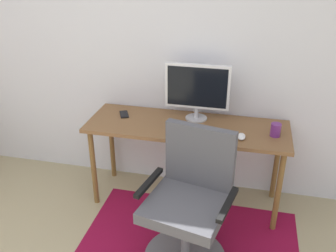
{
  "coord_description": "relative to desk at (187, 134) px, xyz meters",
  "views": [
    {
      "loc": [
        0.96,
        -0.79,
        2.05
      ],
      "look_at": [
        0.4,
        1.6,
        0.84
      ],
      "focal_mm": 39.47,
      "sensor_mm": 36.0,
      "label": 1
    }
  ],
  "objects": [
    {
      "name": "wall_back",
      "position": [
        -0.5,
        0.35,
        0.64
      ],
      "size": [
        6.0,
        0.1,
        2.6
      ],
      "primitive_type": "cube",
      "color": "silver",
      "rests_on": "ground"
    },
    {
      "name": "area_rug",
      "position": [
        0.13,
        -0.61,
        -0.66
      ],
      "size": [
        1.62,
        1.22,
        0.01
      ],
      "primitive_type": "cube",
      "color": "maroon",
      "rests_on": "ground"
    },
    {
      "name": "desk",
      "position": [
        0.0,
        0.0,
        0.0
      ],
      "size": [
        1.63,
        0.55,
        0.74
      ],
      "color": "brown",
      "rests_on": "ground"
    },
    {
      "name": "monitor",
      "position": [
        0.05,
        0.13,
        0.35
      ],
      "size": [
        0.52,
        0.18,
        0.47
      ],
      "color": "#B2B2B7",
      "rests_on": "desk"
    },
    {
      "name": "keyboard",
      "position": [
        0.09,
        -0.12,
        0.09
      ],
      "size": [
        0.43,
        0.13,
        0.02
      ],
      "primitive_type": "cube",
      "color": "black",
      "rests_on": "desk"
    },
    {
      "name": "computer_mouse",
      "position": [
        0.44,
        -0.14,
        0.09
      ],
      "size": [
        0.06,
        0.1,
        0.03
      ],
      "primitive_type": "ellipsoid",
      "color": "white",
      "rests_on": "desk"
    },
    {
      "name": "coffee_cup",
      "position": [
        0.69,
        -0.03,
        0.13
      ],
      "size": [
        0.08,
        0.08,
        0.1
      ],
      "primitive_type": "cylinder",
      "color": "#662773",
      "rests_on": "desk"
    },
    {
      "name": "cell_phone",
      "position": [
        -0.56,
        0.07,
        0.08
      ],
      "size": [
        0.12,
        0.16,
        0.01
      ],
      "primitive_type": "cube",
      "rotation": [
        0.0,
        0.0,
        0.44
      ],
      "color": "black",
      "rests_on": "desk"
    },
    {
      "name": "office_chair",
      "position": [
        0.14,
        -0.65,
        -0.26
      ],
      "size": [
        0.66,
        0.61,
        0.98
      ],
      "rotation": [
        0.0,
        0.0,
        -0.21
      ],
      "color": "slate",
      "rests_on": "ground"
    }
  ]
}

